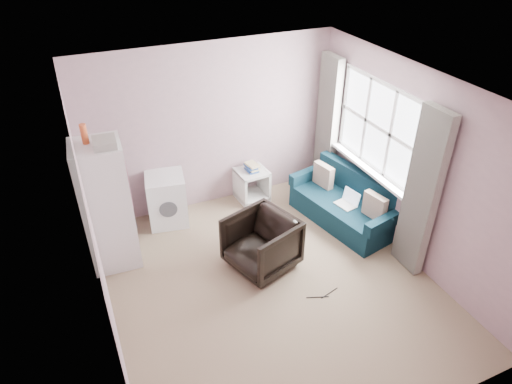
# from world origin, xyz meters

# --- Properties ---
(room) EXTENTS (3.84, 4.24, 2.54)m
(room) POSITION_xyz_m (0.02, 0.01, 1.25)
(room) COLOR #887159
(room) RESTS_ON ground
(armchair) EXTENTS (0.93, 0.97, 0.80)m
(armchair) POSITION_xyz_m (0.02, 0.37, 0.40)
(armchair) COLOR black
(armchair) RESTS_ON ground
(fridge) EXTENTS (0.64, 0.62, 1.95)m
(fridge) POSITION_xyz_m (-1.68, 1.25, 0.87)
(fridge) COLOR silver
(fridge) RESTS_ON ground
(washing_machine) EXTENTS (0.63, 0.63, 0.77)m
(washing_machine) POSITION_xyz_m (-0.83, 1.82, 0.40)
(washing_machine) COLOR silver
(washing_machine) RESTS_ON ground
(side_table) EXTENTS (0.49, 0.49, 0.63)m
(side_table) POSITION_xyz_m (0.54, 1.89, 0.30)
(side_table) COLOR beige
(side_table) RESTS_ON ground
(sofa) EXTENTS (1.08, 1.78, 0.74)m
(sofa) POSITION_xyz_m (1.59, 0.79, 0.27)
(sofa) COLOR #0B2935
(sofa) RESTS_ON ground
(window_dressing) EXTENTS (0.17, 2.62, 2.18)m
(window_dressing) POSITION_xyz_m (1.78, 0.70, 1.11)
(window_dressing) COLOR white
(window_dressing) RESTS_ON ground
(floor_cables) EXTENTS (0.43, 0.10, 0.01)m
(floor_cables) POSITION_xyz_m (0.49, -0.44, 0.01)
(floor_cables) COLOR black
(floor_cables) RESTS_ON ground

